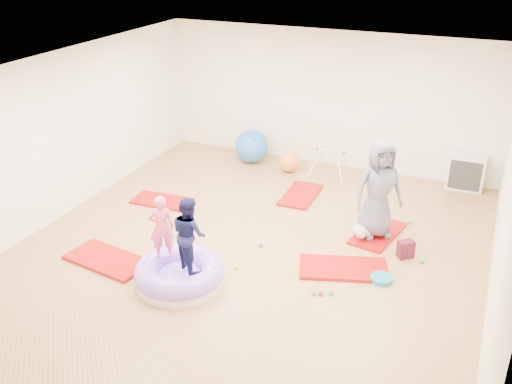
% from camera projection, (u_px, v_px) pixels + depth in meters
% --- Properties ---
extents(room, '(7.01, 8.01, 2.81)m').
position_uv_depth(room, '(248.00, 169.00, 8.31)').
color(room, '#995E43').
rests_on(room, ground).
extents(gym_mat_front_left, '(1.37, 0.82, 0.05)m').
position_uv_depth(gym_mat_front_left, '(107.00, 260.00, 8.64)').
color(gym_mat_front_left, '#A40913').
rests_on(gym_mat_front_left, ground).
extents(gym_mat_mid_left, '(1.12, 0.62, 0.04)m').
position_uv_depth(gym_mat_mid_left, '(162.00, 201.00, 10.49)').
color(gym_mat_mid_left, '#A40913').
rests_on(gym_mat_mid_left, ground).
extents(gym_mat_center_back, '(0.59, 1.15, 0.05)m').
position_uv_depth(gym_mat_center_back, '(301.00, 195.00, 10.73)').
color(gym_mat_center_back, '#A40913').
rests_on(gym_mat_center_back, ground).
extents(gym_mat_right, '(1.43, 1.02, 0.05)m').
position_uv_depth(gym_mat_right, '(343.00, 268.00, 8.42)').
color(gym_mat_right, '#A40913').
rests_on(gym_mat_right, ground).
extents(gym_mat_rear_right, '(0.78, 1.23, 0.05)m').
position_uv_depth(gym_mat_rear_right, '(378.00, 233.00, 9.38)').
color(gym_mat_rear_right, '#A40913').
rests_on(gym_mat_rear_right, ground).
extents(inflatable_cushion, '(1.26, 1.26, 0.40)m').
position_uv_depth(inflatable_cushion, '(179.00, 274.00, 8.05)').
color(inflatable_cushion, silver).
rests_on(inflatable_cushion, ground).
extents(child_pink, '(0.42, 0.38, 0.97)m').
position_uv_depth(child_pink, '(161.00, 224.00, 7.93)').
color(child_pink, '#FC5585').
rests_on(child_pink, inflatable_cushion).
extents(child_navy, '(0.66, 0.62, 1.08)m').
position_uv_depth(child_navy, '(189.00, 230.00, 7.66)').
color(child_navy, '#121543').
rests_on(child_navy, inflatable_cushion).
extents(adult_caregiver, '(0.94, 0.89, 1.62)m').
position_uv_depth(adult_caregiver, '(379.00, 189.00, 8.98)').
color(adult_caregiver, slate).
rests_on(adult_caregiver, gym_mat_rear_right).
extents(infant, '(0.38, 0.38, 0.22)m').
position_uv_depth(infant, '(363.00, 231.00, 9.18)').
color(infant, '#9FDAFB').
rests_on(infant, gym_mat_rear_right).
extents(ball_pit_balls, '(3.05, 2.79, 0.07)m').
position_uv_depth(ball_pit_balls, '(321.00, 259.00, 8.65)').
color(ball_pit_balls, yellow).
rests_on(ball_pit_balls, ground).
extents(exercise_ball_blue, '(0.71, 0.71, 0.71)m').
position_uv_depth(exercise_ball_blue, '(252.00, 146.00, 12.14)').
color(exercise_ball_blue, blue).
rests_on(exercise_ball_blue, ground).
extents(exercise_ball_orange, '(0.43, 0.43, 0.43)m').
position_uv_depth(exercise_ball_orange, '(289.00, 162.00, 11.71)').
color(exercise_ball_orange, orange).
rests_on(exercise_ball_orange, ground).
extents(infant_play_gym, '(0.74, 0.70, 0.57)m').
position_uv_depth(infant_play_gym, '(330.00, 159.00, 11.43)').
color(infant_play_gym, silver).
rests_on(infant_play_gym, ground).
extents(cube_shelf, '(0.67, 0.33, 0.67)m').
position_uv_depth(cube_shelf, '(466.00, 173.00, 10.88)').
color(cube_shelf, silver).
rests_on(cube_shelf, ground).
extents(balance_disc, '(0.32, 0.32, 0.07)m').
position_uv_depth(balance_disc, '(381.00, 279.00, 8.16)').
color(balance_disc, teal).
rests_on(balance_disc, ground).
extents(backpack, '(0.28, 0.27, 0.28)m').
position_uv_depth(backpack, '(406.00, 249.00, 8.70)').
color(backpack, maroon).
rests_on(backpack, ground).
extents(yellow_toy, '(0.18, 0.18, 0.03)m').
position_uv_depth(yellow_toy, '(155.00, 257.00, 8.74)').
color(yellow_toy, yellow).
rests_on(yellow_toy, ground).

